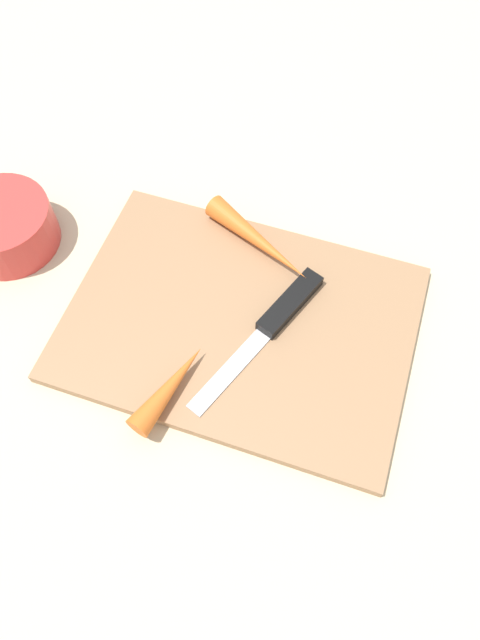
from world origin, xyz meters
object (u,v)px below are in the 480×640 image
(cutting_board, at_px, (240,323))
(carrot_short, at_px, (170,387))
(carrot_long, at_px, (258,240))
(knife, at_px, (282,312))
(small_bowl, at_px, (4,227))

(cutting_board, distance_m, carrot_short, 0.11)
(carrot_short, height_order, carrot_long, carrot_long)
(knife, bearing_deg, cutting_board, -41.71)
(cutting_board, distance_m, small_bowl, 0.29)
(cutting_board, height_order, small_bowl, small_bowl)
(cutting_board, height_order, knife, knife)
(carrot_short, bearing_deg, carrot_long, 7.71)
(carrot_long, bearing_deg, carrot_short, -71.64)
(cutting_board, relative_size, carrot_short, 3.51)
(knife, xyz_separation_m, small_bowl, (0.33, -0.00, 0.01))
(cutting_board, bearing_deg, carrot_short, 69.01)
(cutting_board, distance_m, knife, 0.05)
(carrot_short, xyz_separation_m, small_bowl, (0.25, -0.12, 0.00))
(cutting_board, relative_size, carrot_long, 2.52)
(knife, height_order, carrot_long, carrot_long)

